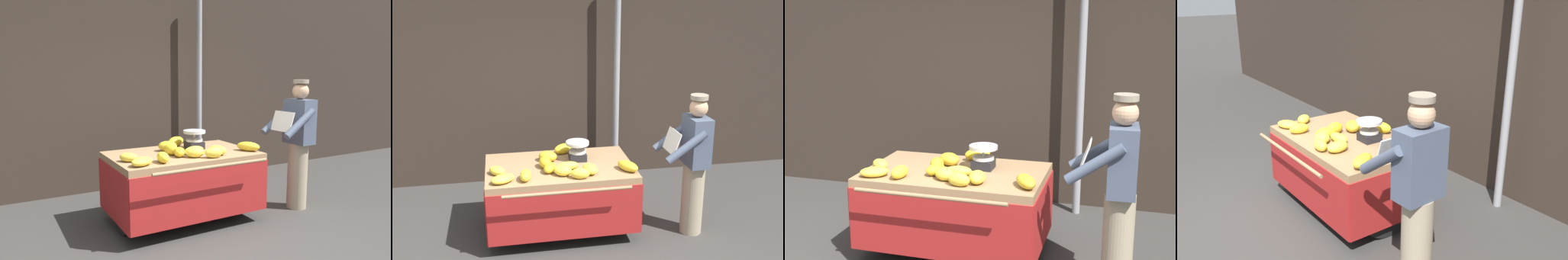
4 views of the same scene
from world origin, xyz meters
The scene contains 17 objects.
back_wall centered at (0.00, 2.78, 2.03)m, with size 16.00×0.24×4.06m, color #332821.
street_pole centered at (1.10, 2.39, 1.55)m, with size 0.09×0.09×3.11m, color gray.
banana_cart centered at (0.07, 0.98, 0.63)m, with size 1.74×1.28×0.85m.
weighing_scale centered at (0.31, 1.12, 0.97)m, with size 0.28×0.28×0.24m.
banana_bunch_0 centered at (-0.65, 0.83, 0.90)m, with size 0.13×0.21×0.10m, color yellow.
banana_bunch_1 centered at (0.82, 0.68, 0.91)m, with size 0.14×0.29×0.11m, color gold.
banana_bunch_2 centered at (-0.05, 1.15, 0.91)m, with size 0.17×0.23×0.13m, color gold.
banana_bunch_3 centered at (-0.59, 0.60, 0.90)m, with size 0.17×0.27×0.09m, color yellow.
banana_bunch_4 centered at (-0.34, 0.62, 0.91)m, with size 0.12×0.22×0.12m, color yellow.
banana_bunch_5 centered at (0.38, 0.68, 0.91)m, with size 0.15×0.24×0.11m, color yellow.
banana_bunch_6 centered at (-0.10, 0.94, 0.92)m, with size 0.13×0.21×0.13m, color gold.
banana_bunch_7 centered at (0.25, 0.56, 0.91)m, with size 0.12×0.21×0.12m, color yellow.
banana_bunch_8 centered at (0.15, 0.83, 0.90)m, with size 0.12×0.25×0.10m, color yellow.
banana_bunch_9 centered at (0.07, 0.68, 0.91)m, with size 0.16×0.21×0.12m, color yellow.
banana_bunch_10 centered at (0.18, 1.38, 0.92)m, with size 0.13×0.26×0.13m, color gold.
banana_bunch_11 centered at (-0.06, 0.80, 0.91)m, with size 0.13×0.22×0.11m, color gold.
vendor_person centered at (1.61, 0.65, 0.87)m, with size 0.59×0.52×1.71m.
Camera 2 is at (-0.57, -4.23, 2.96)m, focal length 43.98 mm.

